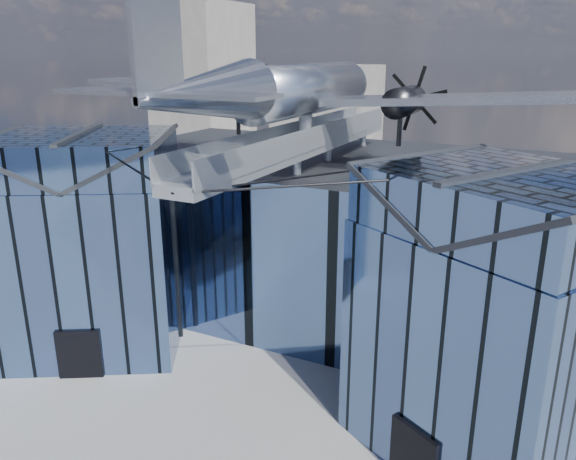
% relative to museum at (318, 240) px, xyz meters
% --- Properties ---
extents(ground_plane, '(120.00, 120.00, 0.00)m').
position_rel_museum_xyz_m(ground_plane, '(-0.00, -5.82, -5.54)').
color(ground_plane, gray).
extents(museum, '(32.88, 24.50, 17.60)m').
position_rel_museum_xyz_m(museum, '(0.00, 0.00, 0.00)').
color(museum, '#476291').
rests_on(museum, ground).
extents(bg_towers, '(77.00, 24.50, 26.00)m').
position_rel_museum_xyz_m(bg_towers, '(1.45, 44.67, 4.47)').
color(bg_towers, slate).
rests_on(bg_towers, ground).
extents(tree_side_w, '(3.91, 3.91, 5.03)m').
position_rel_museum_xyz_m(tree_side_w, '(-21.18, 0.52, -2.13)').
color(tree_side_w, '#352315').
rests_on(tree_side_w, ground).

